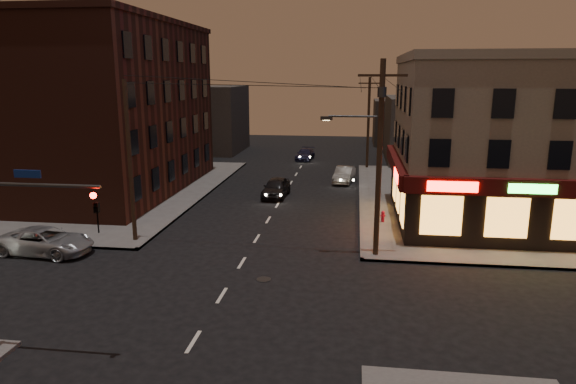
% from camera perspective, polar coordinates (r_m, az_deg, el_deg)
% --- Properties ---
extents(ground, '(120.00, 120.00, 0.00)m').
position_cam_1_polar(ground, '(22.95, -7.37, -11.34)').
color(ground, black).
rests_on(ground, ground).
extents(sidewalk_ne, '(24.00, 28.00, 0.15)m').
position_cam_1_polar(sidewalk_ne, '(42.15, 24.46, -1.02)').
color(sidewalk_ne, '#514F4C').
rests_on(sidewalk_ne, ground).
extents(sidewalk_nw, '(24.00, 28.00, 0.15)m').
position_cam_1_polar(sidewalk_nw, '(46.68, -23.00, 0.37)').
color(sidewalk_nw, '#514F4C').
rests_on(sidewalk_nw, ground).
extents(pizza_building, '(15.85, 12.85, 10.50)m').
position_cam_1_polar(pizza_building, '(35.40, 24.59, 5.20)').
color(pizza_building, gray).
rests_on(pizza_building, sidewalk_ne).
extents(brick_apartment, '(12.00, 20.00, 13.00)m').
position_cam_1_polar(brick_apartment, '(44.12, -19.79, 8.62)').
color(brick_apartment, '#421E15').
rests_on(brick_apartment, sidewalk_nw).
extents(bg_building_ne_a, '(10.00, 12.00, 7.00)m').
position_cam_1_polar(bg_building_ne_a, '(59.09, 15.80, 6.72)').
color(bg_building_ne_a, '#3F3D3A').
rests_on(bg_building_ne_a, ground).
extents(bg_building_nw, '(9.00, 10.00, 8.00)m').
position_cam_1_polar(bg_building_nw, '(65.13, -9.15, 8.02)').
color(bg_building_nw, '#3F3D3A').
rests_on(bg_building_nw, ground).
extents(bg_building_ne_b, '(8.00, 8.00, 6.00)m').
position_cam_1_polar(bg_building_ne_b, '(72.75, 12.69, 7.58)').
color(bg_building_ne_b, '#3F3D3A').
rests_on(bg_building_ne_b, ground).
extents(utility_pole_main, '(4.20, 0.44, 10.00)m').
position_cam_1_polar(utility_pole_main, '(26.26, 9.90, 4.79)').
color(utility_pole_main, '#382619').
rests_on(utility_pole_main, sidewalk_ne).
extents(utility_pole_far, '(0.26, 0.26, 9.00)m').
position_cam_1_polar(utility_pole_far, '(52.41, 8.92, 7.59)').
color(utility_pole_far, '#382619').
rests_on(utility_pole_far, sidewalk_ne).
extents(utility_pole_west, '(0.24, 0.24, 9.00)m').
position_cam_1_polar(utility_pole_west, '(29.80, -17.15, 3.20)').
color(utility_pole_west, '#382619').
rests_on(utility_pole_west, sidewalk_nw).
extents(traffic_signal, '(4.49, 0.32, 6.47)m').
position_cam_1_polar(traffic_signal, '(19.09, -28.71, -4.63)').
color(traffic_signal, '#333538').
rests_on(traffic_signal, ground).
extents(suv_cross, '(5.25, 2.76, 1.41)m').
position_cam_1_polar(suv_cross, '(30.43, -25.35, -4.95)').
color(suv_cross, '#95999D').
rests_on(suv_cross, ground).
extents(sedan_near, '(2.00, 4.48, 1.49)m').
position_cam_1_polar(sedan_near, '(40.21, -1.34, 0.51)').
color(sedan_near, black).
rests_on(sedan_near, ground).
extents(sedan_mid, '(2.03, 4.37, 1.39)m').
position_cam_1_polar(sedan_mid, '(45.87, 6.26, 1.92)').
color(sedan_mid, '#65635E').
rests_on(sedan_mid, ground).
extents(sedan_far, '(2.10, 4.38, 1.23)m').
position_cam_1_polar(sedan_far, '(57.96, 1.90, 4.21)').
color(sedan_far, '#1B1D37').
rests_on(sedan_far, ground).
extents(fire_hydrant, '(0.32, 0.32, 0.72)m').
position_cam_1_polar(fire_hydrant, '(33.48, 10.49, -2.62)').
color(fire_hydrant, maroon).
rests_on(fire_hydrant, sidewalk_ne).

